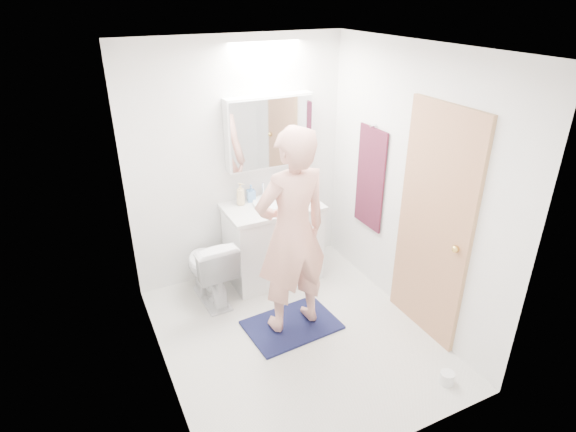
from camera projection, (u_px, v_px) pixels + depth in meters
floor at (295, 336)px, 4.14m from camera, size 2.50×2.50×0.00m
ceiling at (298, 48)px, 3.09m from camera, size 2.50×2.50×0.00m
wall_back at (239, 163)px, 4.62m from camera, size 2.50×0.00×2.50m
wall_front at (399, 300)px, 2.60m from camera, size 2.50×0.00×2.50m
wall_left at (151, 243)px, 3.18m from camera, size 0.00×2.50×2.50m
wall_right at (410, 188)px, 4.05m from camera, size 0.00×2.50×2.50m
vanity_cabinet at (273, 243)px, 4.84m from camera, size 0.90×0.55×0.78m
countertop at (272, 207)px, 4.66m from camera, size 0.95×0.58×0.04m
sink_basin at (271, 203)px, 4.67m from camera, size 0.36×0.36×0.03m
faucet at (263, 190)px, 4.79m from camera, size 0.02×0.02×0.16m
medicine_cabinet at (269, 132)px, 4.55m from camera, size 0.88×0.14×0.70m
mirror_panel at (273, 134)px, 4.49m from camera, size 0.84×0.01×0.66m
toilet at (209, 269)px, 4.48m from camera, size 0.42×0.70×0.69m
bath_rug at (292, 325)px, 4.25m from camera, size 0.84×0.61×0.02m
person at (292, 233)px, 3.84m from camera, size 0.69×0.48×1.80m
door at (433, 226)px, 3.84m from camera, size 0.04×0.80×2.00m
door_knob at (455, 249)px, 3.61m from camera, size 0.06×0.06×0.06m
towel at (370, 179)px, 4.53m from camera, size 0.02×0.42×1.00m
towel_hook at (373, 126)px, 4.29m from camera, size 0.07×0.02×0.02m
soap_bottle_a at (241, 194)px, 4.61m from camera, size 0.12×0.12×0.23m
soap_bottle_b at (251, 193)px, 4.70m from camera, size 0.09×0.09×0.17m
toothbrush_cup at (287, 191)px, 4.85m from camera, size 0.13×0.13×0.10m
toilet_paper_roll at (447, 378)px, 3.62m from camera, size 0.11×0.11×0.10m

